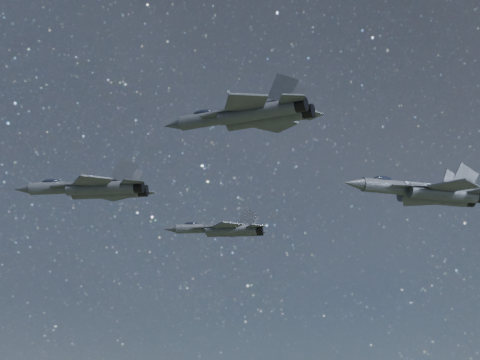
{
  "coord_description": "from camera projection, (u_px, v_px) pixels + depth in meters",
  "views": [
    {
      "loc": [
        5.19,
        -85.53,
        118.04
      ],
      "look_at": [
        3.21,
        0.59,
        141.77
      ],
      "focal_mm": 55.0,
      "sensor_mm": 36.0,
      "label": 1
    }
  ],
  "objects": [
    {
      "name": "jet_lead",
      "position": [
        92.0,
        188.0,
        85.22
      ],
      "size": [
        16.82,
        11.77,
        4.24
      ],
      "rotation": [
        0.0,
        0.0,
        -0.11
      ],
      "color": "#393D47"
    },
    {
      "name": "jet_right",
      "position": [
        249.0,
        115.0,
        73.82
      ],
      "size": [
        16.91,
        11.12,
        4.34
      ],
      "rotation": [
        0.0,
        0.0,
        -0.41
      ],
      "color": "#393D47"
    },
    {
      "name": "jet_slot",
      "position": [
        427.0,
        192.0,
        88.39
      ],
      "size": [
        19.05,
        12.71,
        4.83
      ],
      "rotation": [
        0.0,
        0.0,
        0.34
      ],
      "color": "#393D47"
    },
    {
      "name": "jet_left",
      "position": [
        223.0,
        229.0,
        108.8
      ],
      "size": [
        15.66,
        11.03,
        3.96
      ],
      "rotation": [
        0.0,
        0.0,
        -0.07
      ],
      "color": "#393D47"
    }
  ]
}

